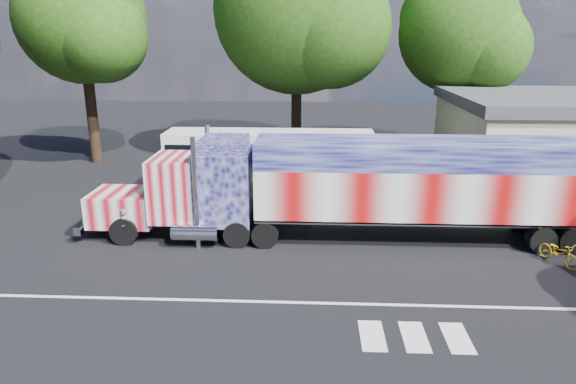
{
  "coord_description": "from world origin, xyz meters",
  "views": [
    {
      "loc": [
        1.0,
        -17.77,
        8.24
      ],
      "look_at": [
        0.0,
        3.0,
        1.9
      ],
      "focal_mm": 32.0,
      "sensor_mm": 36.0,
      "label": 1
    }
  ],
  "objects_px": {
    "coach_bus": "(270,160)",
    "bicycle": "(559,252)",
    "woman": "(125,227)",
    "semi_truck": "(361,185)",
    "tree_n_mid": "(300,11)",
    "tree_ne_a": "(461,33)",
    "tree_nw_a": "(83,20)"
  },
  "relations": [
    {
      "from": "coach_bus",
      "to": "bicycle",
      "type": "distance_m",
      "value": 14.86
    },
    {
      "from": "woman",
      "to": "bicycle",
      "type": "distance_m",
      "value": 16.97
    },
    {
      "from": "semi_truck",
      "to": "woman",
      "type": "xyz_separation_m",
      "value": [
        -9.64,
        -1.15,
        -1.58
      ]
    },
    {
      "from": "coach_bus",
      "to": "tree_n_mid",
      "type": "relative_size",
      "value": 0.74
    },
    {
      "from": "coach_bus",
      "to": "tree_n_mid",
      "type": "distance_m",
      "value": 11.66
    },
    {
      "from": "woman",
      "to": "semi_truck",
      "type": "bearing_deg",
      "value": 28.73
    },
    {
      "from": "semi_truck",
      "to": "woman",
      "type": "distance_m",
      "value": 9.84
    },
    {
      "from": "tree_n_mid",
      "to": "coach_bus",
      "type": "bearing_deg",
      "value": -99.39
    },
    {
      "from": "bicycle",
      "to": "semi_truck",
      "type": "bearing_deg",
      "value": 138.1
    },
    {
      "from": "woman",
      "to": "coach_bus",
      "type": "bearing_deg",
      "value": 78.76
    },
    {
      "from": "semi_truck",
      "to": "bicycle",
      "type": "relative_size",
      "value": 12.14
    },
    {
      "from": "bicycle",
      "to": "tree_n_mid",
      "type": "height_order",
      "value": "tree_n_mid"
    },
    {
      "from": "tree_ne_a",
      "to": "bicycle",
      "type": "bearing_deg",
      "value": -91.12
    },
    {
      "from": "semi_truck",
      "to": "tree_nw_a",
      "type": "xyz_separation_m",
      "value": [
        -16.57,
        13.01,
        6.85
      ]
    },
    {
      "from": "tree_ne_a",
      "to": "tree_nw_a",
      "type": "relative_size",
      "value": 0.93
    },
    {
      "from": "tree_ne_a",
      "to": "tree_n_mid",
      "type": "xyz_separation_m",
      "value": [
        -10.61,
        -0.11,
        1.42
      ]
    },
    {
      "from": "woman",
      "to": "tree_n_mid",
      "type": "height_order",
      "value": "tree_n_mid"
    },
    {
      "from": "bicycle",
      "to": "tree_nw_a",
      "type": "distance_m",
      "value": 29.62
    },
    {
      "from": "coach_bus",
      "to": "woman",
      "type": "bearing_deg",
      "value": -123.18
    },
    {
      "from": "bicycle",
      "to": "tree_n_mid",
      "type": "distance_m",
      "value": 22.28
    },
    {
      "from": "coach_bus",
      "to": "bicycle",
      "type": "bearing_deg",
      "value": -38.23
    },
    {
      "from": "coach_bus",
      "to": "tree_n_mid",
      "type": "xyz_separation_m",
      "value": [
        1.37,
        8.26,
        8.11
      ]
    },
    {
      "from": "coach_bus",
      "to": "tree_nw_a",
      "type": "bearing_deg",
      "value": 153.66
    },
    {
      "from": "tree_nw_a",
      "to": "coach_bus",
      "type": "bearing_deg",
      "value": -26.34
    },
    {
      "from": "semi_truck",
      "to": "tree_ne_a",
      "type": "distance_m",
      "value": 18.16
    },
    {
      "from": "bicycle",
      "to": "tree_n_mid",
      "type": "bearing_deg",
      "value": 95.45
    },
    {
      "from": "coach_bus",
      "to": "woman",
      "type": "relative_size",
      "value": 7.34
    },
    {
      "from": "semi_truck",
      "to": "bicycle",
      "type": "xyz_separation_m",
      "value": [
        7.29,
        -2.21,
        -1.88
      ]
    },
    {
      "from": "coach_bus",
      "to": "bicycle",
      "type": "height_order",
      "value": "coach_bus"
    },
    {
      "from": "coach_bus",
      "to": "tree_nw_a",
      "type": "distance_m",
      "value": 15.56
    },
    {
      "from": "tree_n_mid",
      "to": "tree_nw_a",
      "type": "xyz_separation_m",
      "value": [
        -13.59,
        -2.21,
        -0.62
      ]
    },
    {
      "from": "coach_bus",
      "to": "tree_ne_a",
      "type": "height_order",
      "value": "tree_ne_a"
    }
  ]
}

